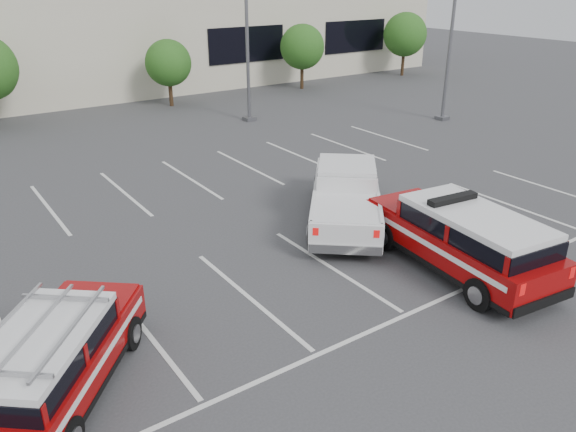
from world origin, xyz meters
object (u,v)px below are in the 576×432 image
Objects in this scene: convention_building at (39,19)px; tree_far_right at (405,36)px; white_pickup at (346,200)px; tree_mid_right at (169,64)px; tree_right at (303,48)px; light_pole_right at (453,22)px; fire_chief_suv at (460,243)px; light_pole_mid at (247,23)px; ladder_suv at (55,364)px.

convention_building reaches higher than tree_far_right.
white_pickup is at bearing -85.72° from convention_building.
tree_right is at bearing 0.00° from tree_mid_right.
light_pole_right is (0.91, -12.05, 2.41)m from tree_right.
fire_chief_suv is at bearing -137.64° from light_pole_right.
light_pole_mid is 1.00× the size of light_pole_right.
tree_right is 0.43× the size of light_pole_mid.
light_pole_right is (15.82, -21.86, 0.47)m from convention_building.
white_pickup is at bearing -108.56° from light_pole_mid.
white_pickup is at bearing -122.72° from tree_right.
light_pole_mid is 1.72× the size of white_pickup.
fire_chief_suv is 4.35m from white_pickup.
tree_right reaches higher than white_pickup.
convention_building reaches higher than fire_chief_suv.
ladder_suv is at bearing -118.75° from tree_mid_right.
light_pole_right is 18.40m from fire_chief_suv.
tree_far_right is at bearing 18.48° from light_pole_mid.
tree_right is 0.74× the size of white_pickup.
tree_right is 12.32m from light_pole_right.
white_pickup is (-12.70, -19.76, -2.03)m from tree_right.
light_pole_mid is (-18.09, -6.05, 2.14)m from tree_far_right.
tree_mid_right is at bearing 101.25° from ladder_suv.
tree_mid_right is 6.88m from light_pole_mid.
convention_building is 15.04× the size of tree_mid_right.
tree_right is at bearing 97.52° from white_pickup.
convention_building reaches higher than tree_right.
light_pole_mid reaches higher than fire_chief_suv.
ladder_suv is at bearing -121.49° from white_pickup.
convention_building is 10.07× the size of white_pickup.
tree_mid_right is 26.34m from ladder_suv.
tree_mid_right is (4.91, -9.82, -2.22)m from convention_building.
light_pole_right reaches higher than tree_mid_right.
light_pole_mid is at bearing 146.31° from light_pole_right.
white_pickup is (-0.40, 4.33, -0.09)m from fire_chief_suv.
convention_building is 34.23m from fire_chief_suv.
tree_right is at bearing 85.51° from ladder_suv.
tree_right is (10.00, 0.00, 0.27)m from tree_mid_right.
ladder_suv is (-14.55, -17.00, -4.45)m from light_pole_mid.
tree_far_right is (20.00, 0.00, 0.54)m from tree_mid_right.
tree_mid_right is at bearing 91.33° from fire_chief_suv.
tree_mid_right is at bearing -180.00° from tree_right.
light_pole_mid is 22.81m from ladder_suv.
light_pole_mid is at bearing 111.68° from white_pickup.
tree_mid_right is 0.67× the size of fire_chief_suv.
tree_right reaches higher than tree_mid_right.
convention_building is 26.99m from light_pole_right.
fire_chief_suv is at bearing -117.05° from tree_right.
tree_mid_right is 0.39× the size of light_pole_mid.
light_pole_mid is 19.04m from fire_chief_suv.
convention_building is 11.20m from tree_mid_right.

